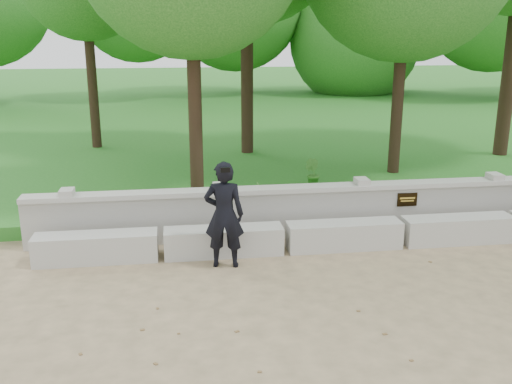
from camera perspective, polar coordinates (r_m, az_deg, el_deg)
ground at (r=8.41m, az=19.14°, el=-9.65°), size 80.00×80.00×0.00m
lawn at (r=21.29m, az=2.03°, el=6.76°), size 40.00×22.00×0.25m
concrete_bench at (r=9.91m, az=14.35°, el=-3.92°), size 11.90×0.45×0.45m
parapet_wall at (r=10.45m, az=13.01°, el=-1.41°), size 12.50×0.35×0.90m
man_main at (r=8.59m, az=-3.21°, el=-2.27°), size 0.66×0.59×1.65m
shrub_a at (r=10.53m, az=0.47°, el=-0.48°), size 0.34×0.36×0.56m
shrub_b at (r=12.22m, az=5.63°, el=1.88°), size 0.41×0.43×0.61m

